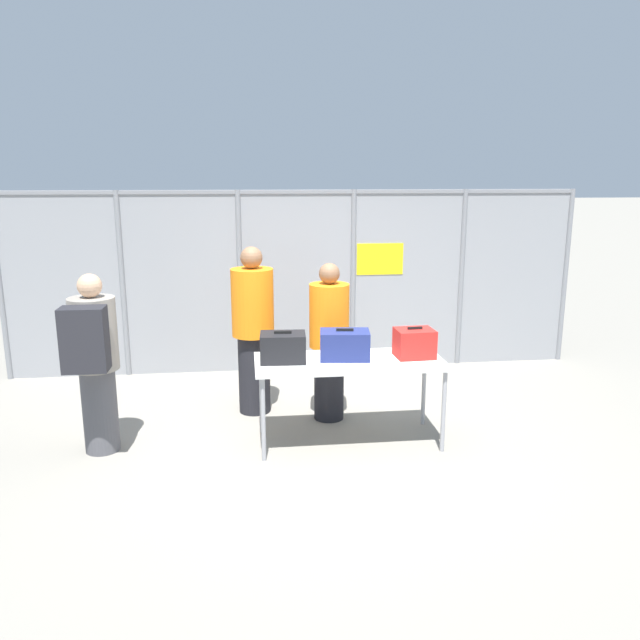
# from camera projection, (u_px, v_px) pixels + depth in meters

# --- Properties ---
(ground_plane) EXTENTS (120.00, 120.00, 0.00)m
(ground_plane) POSITION_uv_depth(u_px,v_px,m) (318.00, 441.00, 5.93)
(ground_plane) COLOR gray
(fence_section) EXTENTS (7.24, 0.07, 2.29)m
(fence_section) POSITION_uv_depth(u_px,v_px,m) (298.00, 278.00, 7.89)
(fence_section) COLOR gray
(fence_section) RESTS_ON ground_plane
(inspection_table) EXTENTS (1.75, 0.76, 0.80)m
(inspection_table) POSITION_uv_depth(u_px,v_px,m) (349.00, 367.00, 5.77)
(inspection_table) COLOR silver
(inspection_table) RESTS_ON ground_plane
(suitcase_black) EXTENTS (0.43, 0.31, 0.29)m
(suitcase_black) POSITION_uv_depth(u_px,v_px,m) (283.00, 347.00, 5.70)
(suitcase_black) COLOR black
(suitcase_black) RESTS_ON inspection_table
(suitcase_navy) EXTENTS (0.49, 0.34, 0.29)m
(suitcase_navy) POSITION_uv_depth(u_px,v_px,m) (345.00, 345.00, 5.79)
(suitcase_navy) COLOR navy
(suitcase_navy) RESTS_ON inspection_table
(suitcase_red) EXTENTS (0.36, 0.30, 0.29)m
(suitcase_red) POSITION_uv_depth(u_px,v_px,m) (414.00, 343.00, 5.84)
(suitcase_red) COLOR red
(suitcase_red) RESTS_ON inspection_table
(traveler_hooded) EXTENTS (0.41, 0.63, 1.64)m
(traveler_hooded) POSITION_uv_depth(u_px,v_px,m) (94.00, 358.00, 5.49)
(traveler_hooded) COLOR #4C4C51
(traveler_hooded) RESTS_ON ground_plane
(security_worker_near) EXTENTS (0.40, 0.40, 1.63)m
(security_worker_near) POSITION_uv_depth(u_px,v_px,m) (329.00, 340.00, 6.31)
(security_worker_near) COLOR black
(security_worker_near) RESTS_ON ground_plane
(security_worker_far) EXTENTS (0.44, 0.44, 1.77)m
(security_worker_far) POSITION_uv_depth(u_px,v_px,m) (253.00, 328.00, 6.49)
(security_worker_far) COLOR black
(security_worker_far) RESTS_ON ground_plane
(utility_trailer) EXTENTS (3.35, 2.38, 0.67)m
(utility_trailer) POSITION_uv_depth(u_px,v_px,m) (332.00, 317.00, 9.32)
(utility_trailer) COLOR white
(utility_trailer) RESTS_ON ground_plane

